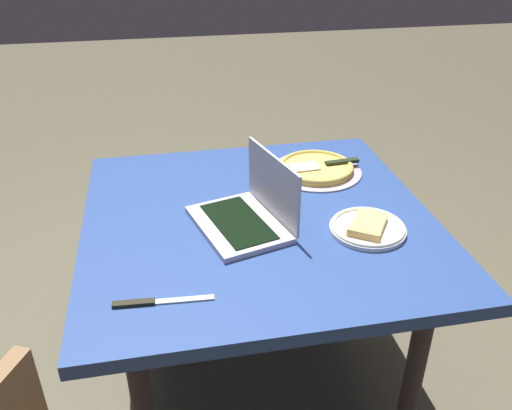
{
  "coord_description": "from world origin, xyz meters",
  "views": [
    {
      "loc": [
        -1.4,
        0.28,
        1.59
      ],
      "look_at": [
        0.03,
        0.0,
        0.76
      ],
      "focal_mm": 37.17,
      "sensor_mm": 36.0,
      "label": 1
    }
  ],
  "objects": [
    {
      "name": "pizza_plate",
      "position": [
        -0.15,
        -0.3,
        0.75
      ],
      "size": [
        0.23,
        0.23,
        0.04
      ],
      "color": "white",
      "rests_on": "dining_table"
    },
    {
      "name": "pizza_tray",
      "position": [
        0.27,
        -0.27,
        0.75
      ],
      "size": [
        0.33,
        0.33,
        0.03
      ],
      "color": "#A393A3",
      "rests_on": "dining_table"
    },
    {
      "name": "table_knife",
      "position": [
        -0.36,
        0.34,
        0.74
      ],
      "size": [
        0.03,
        0.25,
        0.01
      ],
      "color": "#B2C2C1",
      "rests_on": "dining_table"
    },
    {
      "name": "dining_table",
      "position": [
        0.0,
        0.0,
        0.65
      ],
      "size": [
        1.07,
        1.08,
        0.73
      ],
      "color": "navy",
      "rests_on": "ground_plane"
    },
    {
      "name": "laptop",
      "position": [
        -0.04,
        0.04,
        0.78
      ],
      "size": [
        0.37,
        0.31,
        0.21
      ],
      "color": "#BBB5C0",
      "rests_on": "dining_table"
    },
    {
      "name": "ground_plane",
      "position": [
        0.0,
        0.0,
        0.0
      ],
      "size": [
        12.0,
        12.0,
        0.0
      ],
      "primitive_type": "plane",
      "color": "#4F4937"
    }
  ]
}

